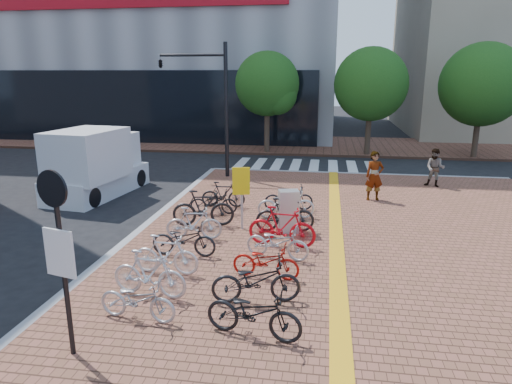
% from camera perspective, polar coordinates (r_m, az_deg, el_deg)
% --- Properties ---
extents(ground, '(120.00, 120.00, 0.00)m').
position_cam_1_polar(ground, '(11.22, -0.28, -10.89)').
color(ground, black).
rests_on(ground, ground).
extents(kerb_north, '(14.00, 0.25, 0.15)m').
position_cam_1_polar(kerb_north, '(22.54, 12.19, 2.15)').
color(kerb_north, gray).
rests_on(kerb_north, ground).
extents(far_sidewalk, '(70.00, 8.00, 0.15)m').
position_cam_1_polar(far_sidewalk, '(31.39, 5.84, 5.89)').
color(far_sidewalk, brown).
rests_on(far_sidewalk, ground).
extents(crosswalk, '(7.50, 4.00, 0.01)m').
position_cam_1_polar(crosswalk, '(24.50, 6.09, 3.23)').
color(crosswalk, silver).
rests_on(crosswalk, ground).
extents(street_trees, '(16.20, 4.60, 6.35)m').
position_cam_1_polar(street_trees, '(27.67, 16.37, 12.58)').
color(street_trees, '#38281E').
rests_on(street_trees, far_sidewalk).
extents(bike_0, '(1.66, 0.74, 0.85)m').
position_cam_1_polar(bike_0, '(9.38, -14.60, -12.90)').
color(bike_0, '#B1B0B5').
rests_on(bike_0, sidewalk).
extents(bike_1, '(1.78, 0.71, 1.04)m').
position_cam_1_polar(bike_1, '(10.19, -13.20, -9.92)').
color(bike_1, silver).
rests_on(bike_1, sidewalk).
extents(bike_2, '(1.64, 0.51, 0.98)m').
position_cam_1_polar(bike_2, '(11.18, -11.23, -7.69)').
color(bike_2, silver).
rests_on(bike_2, sidewalk).
extents(bike_3, '(1.73, 0.63, 0.90)m').
position_cam_1_polar(bike_3, '(12.19, -9.02, -5.87)').
color(bike_3, black).
rests_on(bike_3, sidewalk).
extents(bike_4, '(1.67, 0.69, 0.97)m').
position_cam_1_polar(bike_4, '(13.29, -7.76, -3.91)').
color(bike_4, '#B8B8BD').
rests_on(bike_4, sidewalk).
extents(bike_5, '(2.00, 0.90, 1.16)m').
position_cam_1_polar(bike_5, '(14.39, -6.62, -2.01)').
color(bike_5, black).
rests_on(bike_5, sidewalk).
extents(bike_6, '(1.66, 0.75, 0.85)m').
position_cam_1_polar(bike_6, '(15.63, -5.32, -1.23)').
color(bike_6, black).
rests_on(bike_6, sidewalk).
extents(bike_7, '(1.60, 0.59, 0.94)m').
position_cam_1_polar(bike_7, '(16.36, -4.12, -0.31)').
color(bike_7, black).
rests_on(bike_7, sidewalk).
extents(bike_8, '(1.92, 0.96, 0.96)m').
position_cam_1_polar(bike_8, '(8.55, -0.30, -14.82)').
color(bike_8, black).
rests_on(bike_8, sidewalk).
extents(bike_9, '(1.96, 1.02, 0.98)m').
position_cam_1_polar(bike_9, '(9.70, -0.01, -11.00)').
color(bike_9, black).
rests_on(bike_9, sidewalk).
extents(bike_10, '(1.65, 0.72, 0.84)m').
position_cam_1_polar(bike_10, '(10.80, 1.24, -8.62)').
color(bike_10, '#A0110B').
rests_on(bike_10, sidewalk).
extents(bike_11, '(1.77, 0.91, 0.89)m').
position_cam_1_polar(bike_11, '(11.88, 2.70, -6.28)').
color(bike_11, '#B5B5BA').
rests_on(bike_11, sidewalk).
extents(bike_12, '(1.95, 0.74, 1.14)m').
position_cam_1_polar(bike_12, '(12.67, 3.25, -4.32)').
color(bike_12, red).
rests_on(bike_12, sidewalk).
extents(bike_13, '(1.83, 0.76, 1.07)m').
position_cam_1_polar(bike_13, '(13.81, 3.66, -2.87)').
color(bike_13, black).
rests_on(bike_13, sidewalk).
extents(bike_14, '(1.97, 0.95, 0.99)m').
position_cam_1_polar(bike_14, '(15.10, 3.77, -1.48)').
color(bike_14, silver).
rests_on(bike_14, sidewalk).
extents(bike_15, '(1.79, 0.89, 0.90)m').
position_cam_1_polar(bike_15, '(16.01, 4.09, -0.72)').
color(bike_15, black).
rests_on(bike_15, sidewalk).
extents(pedestrian_a, '(0.75, 0.57, 1.86)m').
position_cam_1_polar(pedestrian_a, '(17.71, 14.59, 1.96)').
color(pedestrian_a, gray).
rests_on(pedestrian_a, sidewalk).
extents(pedestrian_b, '(0.97, 0.89, 1.62)m').
position_cam_1_polar(pedestrian_b, '(20.64, 21.48, 2.83)').
color(pedestrian_b, '#444857').
rests_on(pedestrian_b, sidewalk).
extents(utility_box, '(0.68, 0.57, 1.30)m').
position_cam_1_polar(utility_box, '(13.78, 4.08, -2.42)').
color(utility_box, '#B7B6BB').
rests_on(utility_box, sidewalk).
extents(yellow_sign, '(0.53, 0.18, 1.95)m').
position_cam_1_polar(yellow_sign, '(13.80, -1.82, 0.67)').
color(yellow_sign, '#B7B7BC').
rests_on(yellow_sign, sidewalk).
extents(notice_sign, '(0.59, 0.21, 3.25)m').
position_cam_1_polar(notice_sign, '(8.02, -23.38, -5.82)').
color(notice_sign, black).
rests_on(notice_sign, sidewalk).
extents(traffic_light_pole, '(3.22, 1.24, 6.00)m').
position_cam_1_polar(traffic_light_pole, '(21.22, -7.53, 13.08)').
color(traffic_light_pole, black).
rests_on(traffic_light_pole, sidewalk).
extents(box_truck, '(2.61, 4.95, 2.74)m').
position_cam_1_polar(box_truck, '(19.48, -19.45, 3.35)').
color(box_truck, silver).
rests_on(box_truck, ground).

